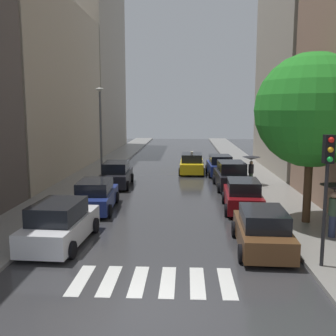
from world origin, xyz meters
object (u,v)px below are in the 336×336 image
at_px(parked_car_right_second, 243,196).
at_px(parked_car_left_nearest, 60,224).
at_px(pedestrian_near_tree, 251,163).
at_px(street_tree_right, 312,111).
at_px(parked_car_right_fourth, 220,166).
at_px(lamp_post_left, 101,125).
at_px(pedestrian_foreground, 334,198).
at_px(parked_car_right_nearest, 262,230).
at_px(parked_car_left_third, 117,175).
at_px(parked_car_left_second, 96,196).
at_px(parked_car_right_third, 231,176).
at_px(taxi_midroad, 192,164).
at_px(traffic_light_right_corner, 327,172).

bearing_deg(parked_car_right_second, parked_car_left_nearest, 127.87).
relative_size(pedestrian_near_tree, street_tree_right, 0.25).
distance_m(parked_car_left_nearest, parked_car_right_fourth, 18.15).
bearing_deg(street_tree_right, pedestrian_near_tree, 96.81).
bearing_deg(parked_car_right_second, lamp_post_left, 47.60).
bearing_deg(pedestrian_foreground, parked_car_left_nearest, -11.01).
xyz_separation_m(parked_car_right_nearest, pedestrian_foreground, (3.01, 1.16, 1.01)).
distance_m(parked_car_left_nearest, parked_car_left_third, 11.58).
distance_m(parked_car_left_second, parked_car_right_third, 9.79).
bearing_deg(parked_car_left_second, street_tree_right, -104.88).
bearing_deg(street_tree_right, parked_car_left_nearest, -163.70).
distance_m(parked_car_left_second, lamp_post_left, 10.53).
xyz_separation_m(parked_car_left_third, taxi_midroad, (5.23, 6.01, -0.03)).
distance_m(pedestrian_foreground, traffic_light_right_corner, 3.65).
xyz_separation_m(parked_car_right_third, pedestrian_foreground, (2.88, -10.32, 0.91)).
bearing_deg(parked_car_right_nearest, parked_car_right_fourth, 2.53).
xyz_separation_m(taxi_midroad, pedestrian_near_tree, (3.95, -5.70, 0.85)).
bearing_deg(street_tree_right, parked_car_right_nearest, -128.67).
relative_size(parked_car_left_nearest, pedestrian_near_tree, 2.40).
height_order(parked_car_right_nearest, parked_car_right_fourth, parked_car_right_fourth).
relative_size(parked_car_left_nearest, lamp_post_left, 0.68).
distance_m(parked_car_left_third, taxi_midroad, 7.97).
bearing_deg(lamp_post_left, parked_car_right_second, -45.00).
bearing_deg(pedestrian_foreground, parked_car_left_third, -61.01).
bearing_deg(parked_car_right_nearest, lamp_post_left, 33.61).
height_order(parked_car_right_second, lamp_post_left, lamp_post_left).
bearing_deg(parked_car_right_nearest, pedestrian_near_tree, -5.31).
distance_m(parked_car_right_nearest, street_tree_right, 6.10).
xyz_separation_m(parked_car_right_third, lamp_post_left, (-9.54, 3.82, 3.19)).
bearing_deg(parked_car_right_third, street_tree_right, -165.02).
bearing_deg(parked_car_right_third, parked_car_right_nearest, 177.48).
distance_m(parked_car_right_fourth, lamp_post_left, 9.92).
height_order(parked_car_left_third, pedestrian_near_tree, pedestrian_near_tree).
xyz_separation_m(parked_car_right_second, lamp_post_left, (-9.51, 9.51, 3.27)).
relative_size(parked_car_left_second, pedestrian_near_tree, 2.35).
xyz_separation_m(parked_car_left_third, parked_car_right_nearest, (7.62, -11.82, -0.05)).
xyz_separation_m(pedestrian_near_tree, lamp_post_left, (-10.97, 3.17, 2.42)).
distance_m(parked_car_right_second, street_tree_right, 5.68).
xyz_separation_m(parked_car_left_nearest, parked_car_right_fourth, (7.62, 16.47, -0.04)).
height_order(taxi_midroad, traffic_light_right_corner, traffic_light_right_corner).
xyz_separation_m(parked_car_right_second, street_tree_right, (2.52, -2.52, 4.42)).
relative_size(parked_car_left_second, parked_car_right_fourth, 1.07).
bearing_deg(pedestrian_near_tree, parked_car_left_nearest, 60.23).
bearing_deg(parked_car_right_nearest, traffic_light_right_corner, -137.09).
height_order(parked_car_left_nearest, parked_car_left_third, parked_car_left_nearest).
xyz_separation_m(pedestrian_foreground, pedestrian_near_tree, (-1.45, 10.97, -0.14)).
bearing_deg(parked_car_right_fourth, parked_car_left_third, 121.12).
xyz_separation_m(parked_car_left_third, traffic_light_right_corner, (9.21, -13.65, 2.49)).
bearing_deg(parked_car_left_nearest, parked_car_right_fourth, -21.98).
bearing_deg(lamp_post_left, parked_car_left_second, -79.50).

